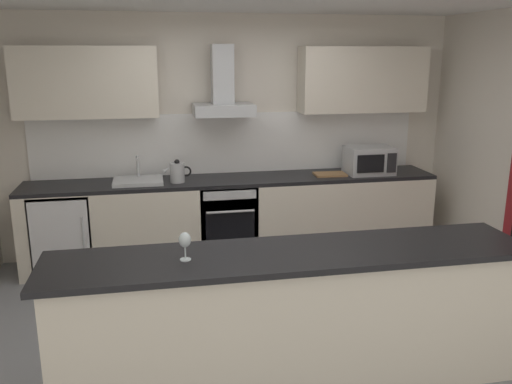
{
  "coord_description": "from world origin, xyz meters",
  "views": [
    {
      "loc": [
        -0.84,
        -3.9,
        2.18
      ],
      "look_at": [
        0.0,
        0.38,
        1.05
      ],
      "focal_mm": 37.44,
      "sensor_mm": 36.0,
      "label": 1
    }
  ],
  "objects_px": {
    "kettle": "(177,172)",
    "chopping_board": "(330,174)",
    "microwave": "(369,160)",
    "wine_glass": "(185,241)",
    "refrigerator": "(65,232)",
    "range_hood": "(223,93)",
    "oven": "(226,219)",
    "sink": "(138,180)"
  },
  "relations": [
    {
      "from": "sink",
      "to": "kettle",
      "type": "distance_m",
      "value": 0.41
    },
    {
      "from": "kettle",
      "to": "wine_glass",
      "type": "height_order",
      "value": "kettle"
    },
    {
      "from": "microwave",
      "to": "kettle",
      "type": "relative_size",
      "value": 1.73
    },
    {
      "from": "refrigerator",
      "to": "microwave",
      "type": "distance_m",
      "value": 3.31
    },
    {
      "from": "range_hood",
      "to": "chopping_board",
      "type": "distance_m",
      "value": 1.45
    },
    {
      "from": "refrigerator",
      "to": "microwave",
      "type": "relative_size",
      "value": 1.7
    },
    {
      "from": "sink",
      "to": "range_hood",
      "type": "distance_m",
      "value": 1.25
    },
    {
      "from": "oven",
      "to": "sink",
      "type": "bearing_deg",
      "value": 179.3
    },
    {
      "from": "oven",
      "to": "microwave",
      "type": "distance_m",
      "value": 1.69
    },
    {
      "from": "refrigerator",
      "to": "sink",
      "type": "distance_m",
      "value": 0.91
    },
    {
      "from": "wine_glass",
      "to": "chopping_board",
      "type": "xyz_separation_m",
      "value": [
        1.72,
        2.33,
        -0.17
      ]
    },
    {
      "from": "wine_glass",
      "to": "microwave",
      "type": "bearing_deg",
      "value": 47.08
    },
    {
      "from": "refrigerator",
      "to": "microwave",
      "type": "bearing_deg",
      "value": -0.44
    },
    {
      "from": "sink",
      "to": "range_hood",
      "type": "relative_size",
      "value": 0.69
    },
    {
      "from": "microwave",
      "to": "kettle",
      "type": "xyz_separation_m",
      "value": [
        -2.09,
        -0.01,
        -0.04
      ]
    },
    {
      "from": "refrigerator",
      "to": "microwave",
      "type": "height_order",
      "value": "microwave"
    },
    {
      "from": "chopping_board",
      "to": "sink",
      "type": "bearing_deg",
      "value": 179.03
    },
    {
      "from": "oven",
      "to": "wine_glass",
      "type": "xyz_separation_m",
      "value": [
        -0.58,
        -2.36,
        0.62
      ]
    },
    {
      "from": "sink",
      "to": "wine_glass",
      "type": "height_order",
      "value": "sink"
    },
    {
      "from": "oven",
      "to": "range_hood",
      "type": "bearing_deg",
      "value": 90.0
    },
    {
      "from": "range_hood",
      "to": "wine_glass",
      "type": "distance_m",
      "value": 2.65
    },
    {
      "from": "refrigerator",
      "to": "range_hood",
      "type": "height_order",
      "value": "range_hood"
    },
    {
      "from": "range_hood",
      "to": "wine_glass",
      "type": "height_order",
      "value": "range_hood"
    },
    {
      "from": "chopping_board",
      "to": "range_hood",
      "type": "bearing_deg",
      "value": 172.37
    },
    {
      "from": "range_hood",
      "to": "microwave",
      "type": "bearing_deg",
      "value": -5.66
    },
    {
      "from": "microwave",
      "to": "chopping_board",
      "type": "distance_m",
      "value": 0.47
    },
    {
      "from": "refrigerator",
      "to": "sink",
      "type": "bearing_deg",
      "value": 1.03
    },
    {
      "from": "sink",
      "to": "refrigerator",
      "type": "bearing_deg",
      "value": -178.97
    },
    {
      "from": "sink",
      "to": "kettle",
      "type": "bearing_deg",
      "value": -6.38
    },
    {
      "from": "wine_glass",
      "to": "sink",
      "type": "bearing_deg",
      "value": 97.87
    },
    {
      "from": "kettle",
      "to": "chopping_board",
      "type": "xyz_separation_m",
      "value": [
        1.65,
        0.01,
        -0.09
      ]
    },
    {
      "from": "refrigerator",
      "to": "microwave",
      "type": "xyz_separation_m",
      "value": [
        3.26,
        -0.03,
        0.62
      ]
    },
    {
      "from": "microwave",
      "to": "range_hood",
      "type": "bearing_deg",
      "value": 174.34
    },
    {
      "from": "sink",
      "to": "oven",
      "type": "bearing_deg",
      "value": -0.7
    },
    {
      "from": "oven",
      "to": "chopping_board",
      "type": "relative_size",
      "value": 2.35
    },
    {
      "from": "refrigerator",
      "to": "sink",
      "type": "relative_size",
      "value": 1.7
    },
    {
      "from": "microwave",
      "to": "wine_glass",
      "type": "relative_size",
      "value": 2.81
    },
    {
      "from": "kettle",
      "to": "wine_glass",
      "type": "distance_m",
      "value": 2.33
    },
    {
      "from": "kettle",
      "to": "wine_glass",
      "type": "relative_size",
      "value": 1.62
    },
    {
      "from": "oven",
      "to": "sink",
      "type": "distance_m",
      "value": 1.02
    },
    {
      "from": "sink",
      "to": "chopping_board",
      "type": "bearing_deg",
      "value": -0.97
    },
    {
      "from": "microwave",
      "to": "wine_glass",
      "type": "bearing_deg",
      "value": -132.92
    }
  ]
}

